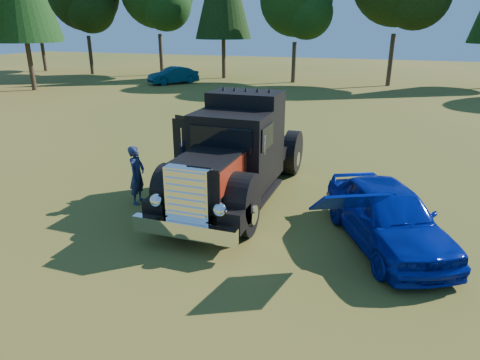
% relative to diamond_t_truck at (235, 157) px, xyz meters
% --- Properties ---
extents(ground, '(120.00, 120.00, 0.00)m').
position_rel_diamond_t_truck_xyz_m(ground, '(-0.53, -2.43, -1.28)').
color(ground, '#3E5218').
rests_on(ground, ground).
extents(diamond_t_truck, '(3.33, 7.16, 3.00)m').
position_rel_diamond_t_truck_xyz_m(diamond_t_truck, '(0.00, 0.00, 0.00)').
color(diamond_t_truck, black).
rests_on(diamond_t_truck, ground).
extents(hotrod_coupe, '(3.50, 4.61, 1.89)m').
position_rel_diamond_t_truck_xyz_m(hotrod_coupe, '(4.21, -1.44, -0.54)').
color(hotrod_coupe, '#11068F').
rests_on(hotrod_coupe, ground).
extents(spectator_near, '(0.46, 0.65, 1.68)m').
position_rel_diamond_t_truck_xyz_m(spectator_near, '(-2.50, -1.22, -0.44)').
color(spectator_near, '#1F3248').
rests_on(spectator_near, ground).
extents(spectator_far, '(0.81, 0.92, 1.58)m').
position_rel_diamond_t_truck_xyz_m(spectator_far, '(-1.59, 0.01, -0.49)').
color(spectator_far, '#1F2248').
rests_on(spectator_far, ground).
extents(distant_teal_car, '(3.72, 4.36, 1.42)m').
position_rel_diamond_t_truck_xyz_m(distant_teal_car, '(-14.06, 22.60, -0.57)').
color(distant_teal_car, '#0B423D').
rests_on(distant_teal_car, ground).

